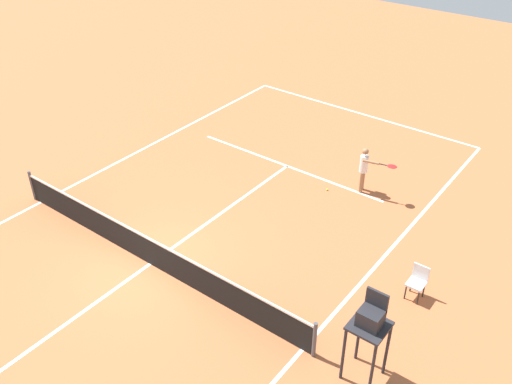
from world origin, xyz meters
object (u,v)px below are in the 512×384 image
(tennis_ball, at_px, (327,190))
(courtside_chair_mid, at_px, (418,281))
(umpire_chair, at_px, (370,324))
(player_serving, at_px, (365,167))

(tennis_ball, relative_size, courtside_chair_mid, 0.07)
(tennis_ball, height_order, umpire_chair, umpire_chair)
(tennis_ball, relative_size, umpire_chair, 0.03)
(tennis_ball, distance_m, umpire_chair, 7.82)
(player_serving, distance_m, umpire_chair, 7.75)
(player_serving, relative_size, tennis_ball, 23.93)
(umpire_chair, relative_size, courtside_chair_mid, 2.54)
(umpire_chair, height_order, courtside_chair_mid, umpire_chair)
(tennis_ball, bearing_deg, player_serving, -144.48)
(player_serving, height_order, tennis_ball, player_serving)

